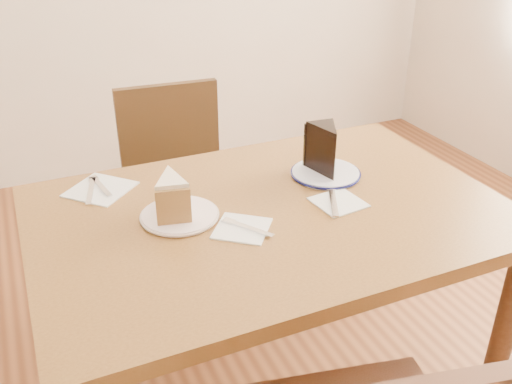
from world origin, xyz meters
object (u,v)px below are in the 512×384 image
object	(u,v)px
chair_far	(182,199)
plate_cream	(180,215)
chocolate_cake	(326,152)
plate_navy	(326,173)
table	(270,241)
carrot_cake	(171,195)

from	to	relation	value
chair_far	plate_cream	xyz separation A→B (m)	(-0.16, -0.56, 0.27)
chocolate_cake	plate_navy	bearing A→B (deg)	-126.22
plate_navy	chocolate_cake	distance (m)	0.07
table	chocolate_cake	world-z (taller)	chocolate_cake
carrot_cake	chocolate_cake	size ratio (longest dim) A/B	0.90
table	plate_cream	distance (m)	0.25
plate_navy	table	bearing A→B (deg)	-153.38
plate_cream	plate_navy	size ratio (longest dim) A/B	0.98
table	carrot_cake	bearing A→B (deg)	162.96
chocolate_cake	plate_cream	bearing A→B (deg)	13.21
chocolate_cake	chair_far	bearing A→B (deg)	-54.26
chocolate_cake	table	bearing A→B (deg)	32.21
chair_far	plate_navy	xyz separation A→B (m)	(0.29, -0.50, 0.27)
chair_far	table	bearing A→B (deg)	99.49
plate_cream	carrot_cake	bearing A→B (deg)	121.59
carrot_cake	plate_navy	bearing A→B (deg)	16.59
table	plate_cream	world-z (taller)	plate_cream
carrot_cake	chocolate_cake	world-z (taller)	chocolate_cake
plate_cream	plate_navy	distance (m)	0.46
plate_cream	carrot_cake	distance (m)	0.06
table	chocolate_cake	distance (m)	0.30
table	plate_navy	world-z (taller)	plate_navy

